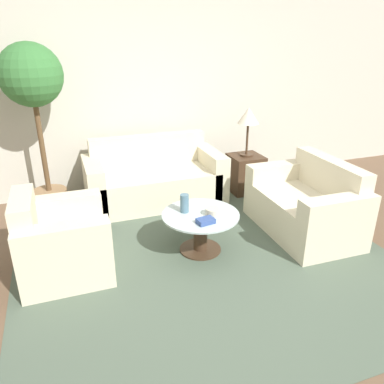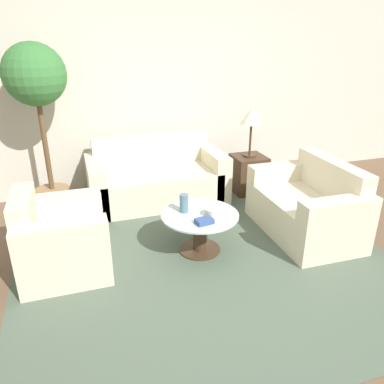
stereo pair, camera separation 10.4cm
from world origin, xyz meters
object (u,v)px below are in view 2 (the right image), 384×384
Objects in this scene: table_lamp at (252,118)px; vase at (184,203)px; loveseat at (309,208)px; book_stack at (204,221)px; sofa_main at (156,180)px; potted_plant at (37,93)px; armchair at (58,243)px; bowl at (212,212)px; coffee_table at (200,227)px.

table_lamp is 1.83m from vase.
loveseat is 1.49m from table_lamp.
sofa_main is at bearing 84.18° from book_stack.
book_stack is (-1.31, -0.21, 0.15)m from loveseat.
sofa_main is at bearing -2.79° from potted_plant.
table_lamp reaches higher than armchair.
table_lamp is at bearing 42.30° from vase.
potted_plant is 2.38m from bowl.
loveseat is at bearing -91.59° from armchair.
potted_plant is (-2.58, 0.19, 0.40)m from table_lamp.
loveseat reaches higher than vase.
potted_plant is (-1.30, 0.06, 1.16)m from sofa_main.
loveseat is at bearing -0.06° from book_stack.
sofa_main is 1.34× the size of loveseat.
sofa_main reaches higher than vase.
potted_plant is at bearing 134.90° from bowl.
armchair is at bearing 174.36° from bowl.
table_lamp is 3.51× the size of vase.
armchair is 4.69× the size of book_stack.
potted_plant is 11.23× the size of book_stack.
coffee_table is 1.18× the size of table_lamp.
sofa_main reaches higher than armchair.
bowl is (-1.17, -0.07, 0.16)m from loveseat.
sofa_main is at bearing 89.28° from vase.
coffee_table is 4.15× the size of vase.
armchair is at bearing 176.46° from coffee_table.
book_stack is at bearing -79.88° from loveseat.
table_lamp is (2.51, 1.20, 0.75)m from armchair.
loveseat is at bearing 3.27° from bowl.
sofa_main reaches higher than coffee_table.
bowl is at bearing -33.89° from vase.
book_stack is (-1.19, -1.48, -0.60)m from table_lamp.
sofa_main is 9.38× the size of vase.
loveseat is 8.93× the size of bowl.
armchair is at bearing -179.17° from vase.
loveseat reaches higher than bowl.
table_lamp is 4.48× the size of bowl.
table_lamp is 1.81m from bowl.
loveseat reaches higher than book_stack.
sofa_main is at bearing 98.65° from bowl.
coffee_table is at bearing -88.55° from loveseat.
armchair is 0.42× the size of potted_plant.
book_stack is (0.09, -1.61, 0.16)m from sofa_main.
potted_plant reaches higher than table_lamp.
potted_plant is at bearing 3.04° from armchair.
sofa_main is 11.95× the size of bowl.
sofa_main is 1.62m from book_stack.
vase is (1.22, 0.02, 0.22)m from armchair.
potted_plant is at bearing -117.34° from loveseat.
vase is 0.29m from bowl.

